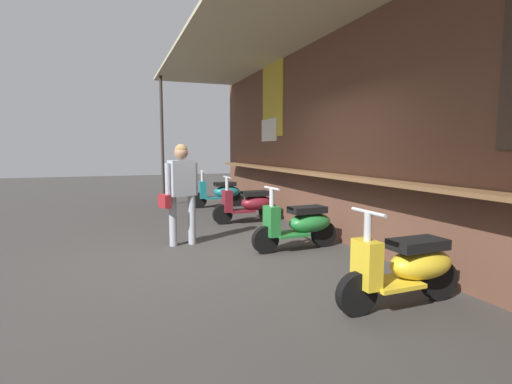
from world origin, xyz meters
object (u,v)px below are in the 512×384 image
(scooter_green, at_px, (300,224))
(shopper_with_handbag, at_px, (181,185))
(scooter_yellow, at_px, (407,267))
(scooter_maroon, at_px, (250,204))
(scooter_teal, at_px, (221,192))

(scooter_green, xyz_separation_m, shopper_with_handbag, (-0.88, -1.64, 0.57))
(scooter_yellow, height_order, shopper_with_handbag, shopper_with_handbag)
(scooter_yellow, distance_m, shopper_with_handbag, 3.61)
(scooter_maroon, xyz_separation_m, scooter_green, (2.32, -0.00, 0.00))
(scooter_maroon, height_order, shopper_with_handbag, shopper_with_handbag)
(scooter_green, relative_size, scooter_yellow, 1.00)
(scooter_green, height_order, scooter_yellow, same)
(scooter_yellow, bearing_deg, scooter_maroon, -91.78)
(scooter_green, distance_m, shopper_with_handbag, 1.95)
(scooter_maroon, xyz_separation_m, scooter_yellow, (4.60, -0.00, 0.00))
(scooter_teal, distance_m, shopper_with_handbag, 4.11)
(scooter_maroon, relative_size, scooter_yellow, 1.00)
(scooter_teal, height_order, scooter_yellow, same)
(scooter_green, relative_size, shopper_with_handbag, 0.88)
(scooter_green, bearing_deg, scooter_teal, -93.47)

